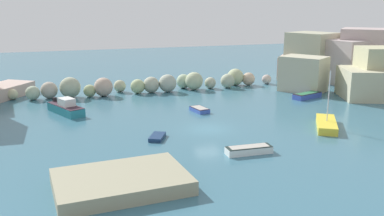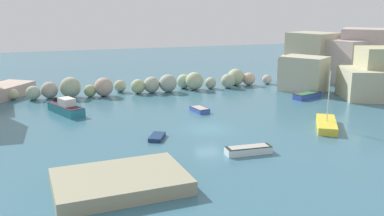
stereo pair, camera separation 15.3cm
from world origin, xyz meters
name	(u,v)px [view 1 (the left image)]	position (x,y,z in m)	size (l,w,h in m)	color
cove_water	(208,129)	(0.00, 0.00, 0.00)	(160.00, 160.00, 0.00)	#38697D
cliff_headland_right	(351,64)	(29.51, 15.99, 3.14)	(24.62, 23.61, 8.44)	#B19C9A
rock_breakwater	(152,84)	(-1.10, 19.75, 1.14)	(38.29, 4.25, 2.75)	#BCB892
stone_dock	(121,182)	(-10.52, -11.37, 0.49)	(8.85, 6.09, 0.99)	gray
moored_boat_0	(66,108)	(-13.22, 10.91, 0.66)	(4.01, 6.09, 1.84)	teal
moored_boat_1	(157,137)	(-5.57, -1.47, 0.18)	(2.12, 2.66, 0.35)	navy
moored_boat_2	(327,124)	(11.54, -3.39, 0.39)	(4.62, 5.88, 5.85)	yellow
moored_boat_3	(249,150)	(0.76, -7.82, 0.34)	(3.98, 1.33, 0.65)	white
moored_boat_4	(307,95)	(17.53, 9.27, 0.38)	(4.62, 2.79, 0.72)	#3852B2
moored_boat_5	(200,109)	(1.55, 6.92, 0.26)	(1.80, 2.78, 0.50)	#3959BC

